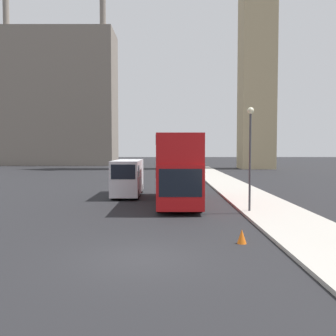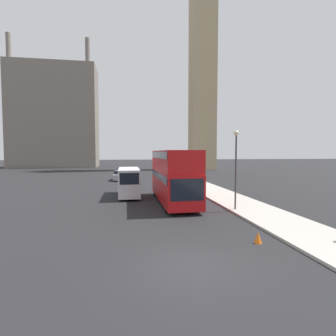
{
  "view_description": "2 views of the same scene",
  "coord_description": "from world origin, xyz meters",
  "px_view_note": "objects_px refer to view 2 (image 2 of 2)",
  "views": [
    {
      "loc": [
        0.91,
        -12.2,
        3.62
      ],
      "look_at": [
        1.01,
        11.6,
        2.39
      ],
      "focal_mm": 40.0,
      "sensor_mm": 36.0,
      "label": 1
    },
    {
      "loc": [
        -2.44,
        -9.47,
        4.31
      ],
      "look_at": [
        2.25,
        19.75,
        2.55
      ],
      "focal_mm": 28.0,
      "sensor_mm": 36.0,
      "label": 2
    }
  ],
  "objects_px": {
    "red_double_decker_bus": "(173,174)",
    "white_van": "(129,182)",
    "parked_sedan": "(120,176)",
    "clock_tower": "(203,26)",
    "street_lamp": "(236,158)"
  },
  "relations": [
    {
      "from": "white_van",
      "to": "clock_tower",
      "type": "bearing_deg",
      "value": 64.3
    },
    {
      "from": "clock_tower",
      "to": "parked_sedan",
      "type": "distance_m",
      "value": 47.58
    },
    {
      "from": "red_double_decker_bus",
      "to": "street_lamp",
      "type": "bearing_deg",
      "value": -45.87
    },
    {
      "from": "red_double_decker_bus",
      "to": "street_lamp",
      "type": "xyz_separation_m",
      "value": [
        3.91,
        -4.03,
        1.43
      ]
    },
    {
      "from": "red_double_decker_bus",
      "to": "white_van",
      "type": "relative_size",
      "value": 1.7
    },
    {
      "from": "red_double_decker_bus",
      "to": "white_van",
      "type": "distance_m",
      "value": 5.38
    },
    {
      "from": "clock_tower",
      "to": "street_lamp",
      "type": "relative_size",
      "value": 12.24
    },
    {
      "from": "clock_tower",
      "to": "red_double_decker_bus",
      "type": "relative_size",
      "value": 6.77
    },
    {
      "from": "red_double_decker_bus",
      "to": "parked_sedan",
      "type": "distance_m",
      "value": 19.87
    },
    {
      "from": "red_double_decker_bus",
      "to": "street_lamp",
      "type": "height_order",
      "value": "street_lamp"
    },
    {
      "from": "clock_tower",
      "to": "street_lamp",
      "type": "xyz_separation_m",
      "value": [
        -11.47,
        -47.48,
        -32.23
      ]
    },
    {
      "from": "red_double_decker_bus",
      "to": "parked_sedan",
      "type": "bearing_deg",
      "value": 104.62
    },
    {
      "from": "white_van",
      "to": "street_lamp",
      "type": "relative_size",
      "value": 1.06
    },
    {
      "from": "red_double_decker_bus",
      "to": "clock_tower",
      "type": "bearing_deg",
      "value": 70.51
    },
    {
      "from": "clock_tower",
      "to": "white_van",
      "type": "relative_size",
      "value": 11.52
    }
  ]
}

